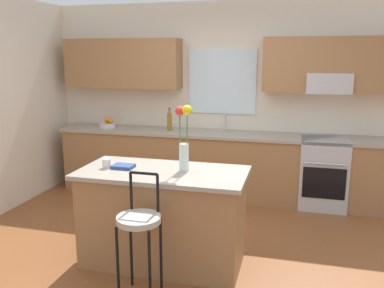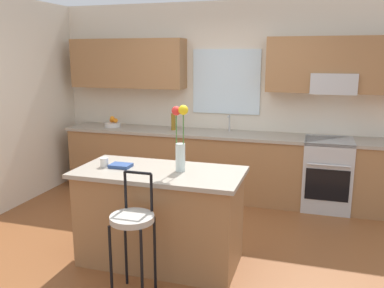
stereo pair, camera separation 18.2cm
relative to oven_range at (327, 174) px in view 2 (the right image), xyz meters
name	(u,v)px [view 2 (the right image)]	position (x,y,z in m)	size (l,w,h in m)	color
ground_plane	(183,249)	(-1.42, -1.68, -0.46)	(14.00, 14.00, 0.00)	brown
back_wall_assembly	(228,88)	(-1.40, 0.31, 1.05)	(5.60, 0.50, 2.70)	beige
counter_run	(220,165)	(-1.42, 0.02, 0.01)	(4.56, 0.64, 0.92)	#996B42
sink_faucet	(229,121)	(-1.34, 0.17, 0.60)	(0.02, 0.13, 0.23)	#B7BABC
oven_range	(327,174)	(0.00, 0.00, 0.00)	(0.60, 0.64, 0.92)	#B7BABC
kitchen_island	(160,216)	(-1.56, -1.96, 0.00)	(1.57, 0.77, 0.92)	#996B42
bar_stool_near	(133,224)	(-1.56, -2.55, 0.18)	(0.36, 0.36, 1.04)	black
flower_vase	(180,139)	(-1.36, -1.92, 0.76)	(0.16, 0.11, 0.62)	silver
mug_ceramic	(104,162)	(-2.11, -2.00, 0.51)	(0.08, 0.08, 0.09)	silver
cookbook	(121,166)	(-1.95, -1.97, 0.48)	(0.20, 0.15, 0.03)	navy
fruit_bowl_oranges	(113,123)	(-3.09, 0.03, 0.51)	(0.24, 0.24, 0.16)	silver
bottle_olive_oil	(173,121)	(-2.12, 0.02, 0.59)	(0.06, 0.06, 0.32)	olive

